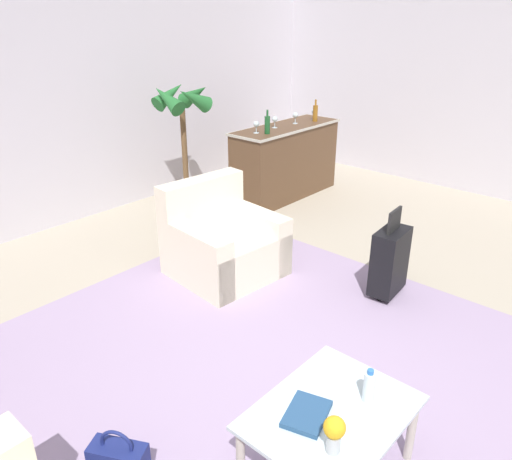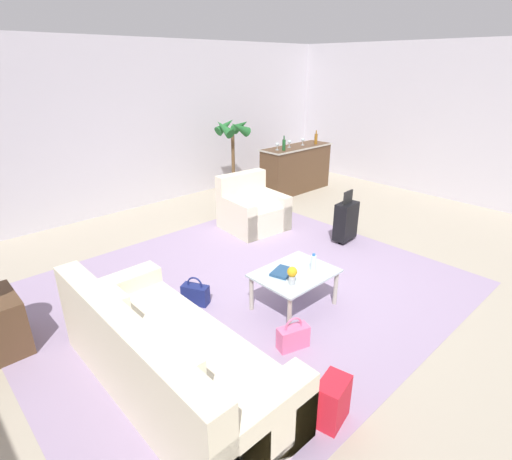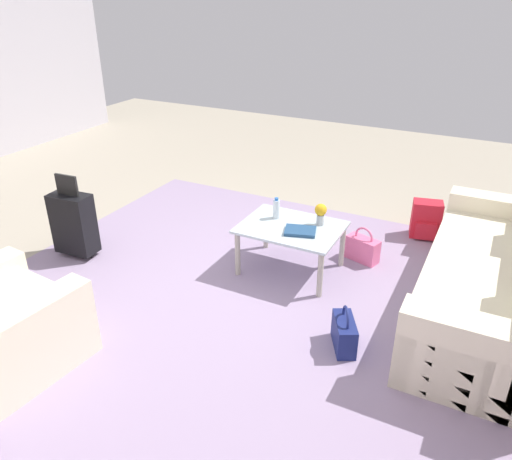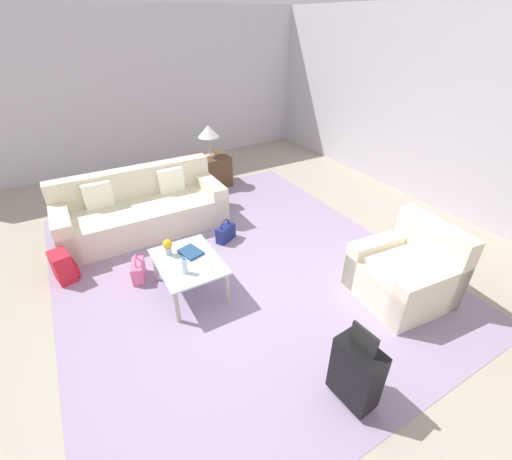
% 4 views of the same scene
% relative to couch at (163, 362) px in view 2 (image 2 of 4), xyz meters
% --- Properties ---
extents(ground_plane, '(12.00, 12.00, 0.00)m').
position_rel_couch_xyz_m(ground_plane, '(2.20, 0.60, -0.30)').
color(ground_plane, '#A89E89').
extents(wall_back, '(10.24, 0.12, 3.10)m').
position_rel_couch_xyz_m(wall_back, '(2.20, 4.66, 1.25)').
color(wall_back, silver).
rests_on(wall_back, ground).
extents(wall_right, '(0.12, 8.00, 3.10)m').
position_rel_couch_xyz_m(wall_right, '(7.26, 0.60, 1.25)').
color(wall_right, silver).
rests_on(wall_right, ground).
extents(area_rug, '(5.20, 4.40, 0.01)m').
position_rel_couch_xyz_m(area_rug, '(1.60, 0.80, -0.30)').
color(area_rug, '#9984A3').
rests_on(area_rug, ground).
extents(couch, '(0.99, 2.42, 0.89)m').
position_rel_couch_xyz_m(couch, '(0.00, 0.00, 0.00)').
color(couch, beige).
rests_on(couch, ground).
extents(armchair, '(1.03, 1.00, 0.92)m').
position_rel_couch_xyz_m(armchair, '(3.11, 2.27, 0.00)').
color(armchair, beige).
rests_on(armchair, ground).
extents(coffee_table, '(0.91, 0.69, 0.46)m').
position_rel_couch_xyz_m(coffee_table, '(1.80, 0.10, 0.10)').
color(coffee_table, silver).
rests_on(coffee_table, ground).
extents(water_bottle, '(0.06, 0.06, 0.20)m').
position_rel_couch_xyz_m(water_bottle, '(2.00, 0.00, 0.25)').
color(water_bottle, silver).
rests_on(water_bottle, coffee_table).
extents(coffee_table_book, '(0.32, 0.27, 0.03)m').
position_rel_couch_xyz_m(coffee_table_book, '(1.68, 0.18, 0.17)').
color(coffee_table_book, navy).
rests_on(coffee_table_book, coffee_table).
extents(flower_vase, '(0.11, 0.11, 0.21)m').
position_rel_couch_xyz_m(flower_vase, '(1.58, -0.05, 0.28)').
color(flower_vase, '#B2B7BC').
rests_on(flower_vase, coffee_table).
extents(bar_console, '(1.74, 0.59, 1.00)m').
position_rel_couch_xyz_m(bar_console, '(5.30, 3.20, 0.21)').
color(bar_console, '#513823').
rests_on(bar_console, ground).
extents(wine_glass_leftmost, '(0.08, 0.08, 0.15)m').
position_rel_couch_xyz_m(wine_glass_leftmost, '(4.71, 3.22, 0.80)').
color(wine_glass_leftmost, silver).
rests_on(wine_glass_leftmost, bar_console).
extents(wine_glass_left_of_centre, '(0.08, 0.08, 0.15)m').
position_rel_couch_xyz_m(wine_glass_left_of_centre, '(5.10, 3.24, 0.80)').
color(wine_glass_left_of_centre, silver).
rests_on(wine_glass_left_of_centre, bar_console).
extents(wine_glass_right_of_centre, '(0.08, 0.08, 0.15)m').
position_rel_couch_xyz_m(wine_glass_right_of_centre, '(5.50, 3.20, 0.80)').
color(wine_glass_right_of_centre, silver).
rests_on(wine_glass_right_of_centre, bar_console).
extents(wine_glass_rightmost, '(0.08, 0.08, 0.15)m').
position_rel_couch_xyz_m(wine_glass_rightmost, '(5.90, 3.17, 0.80)').
color(wine_glass_rightmost, silver).
rests_on(wine_glass_rightmost, bar_console).
extents(wine_bottle_green, '(0.07, 0.07, 0.30)m').
position_rel_couch_xyz_m(wine_bottle_green, '(4.77, 3.09, 0.81)').
color(wine_bottle_green, '#194C23').
rests_on(wine_bottle_green, bar_console).
extents(wine_bottle_amber, '(0.07, 0.07, 0.30)m').
position_rel_couch_xyz_m(wine_bottle_amber, '(5.81, 3.09, 0.81)').
color(wine_bottle_amber, brown).
rests_on(wine_bottle_amber, bar_console).
extents(suitcase_black, '(0.42, 0.25, 0.85)m').
position_rel_couch_xyz_m(suitcase_black, '(3.80, 0.80, 0.06)').
color(suitcase_black, black).
rests_on(suitcase_black, ground).
extents(handbag_navy, '(0.27, 0.35, 0.36)m').
position_rel_couch_xyz_m(handbag_navy, '(1.00, 0.95, -0.17)').
color(handbag_navy, navy).
rests_on(handbag_navy, ground).
extents(handbag_pink, '(0.35, 0.23, 0.36)m').
position_rel_couch_xyz_m(handbag_pink, '(1.25, -0.39, -0.17)').
color(handbag_pink, pink).
rests_on(handbag_pink, ground).
extents(backpack_red, '(0.34, 0.30, 0.40)m').
position_rel_couch_xyz_m(backpack_red, '(0.80, -1.19, -0.11)').
color(backpack_red, red).
rests_on(backpack_red, ground).
extents(potted_palm, '(0.64, 0.64, 1.67)m').
position_rel_couch_xyz_m(potted_palm, '(4.00, 3.80, 0.61)').
color(potted_palm, '#BCB299').
rests_on(potted_palm, ground).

